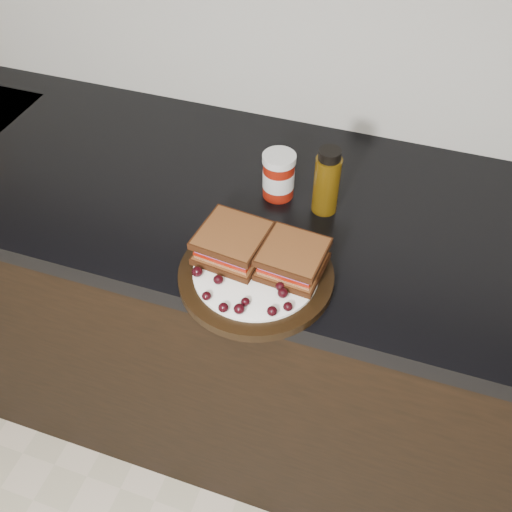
% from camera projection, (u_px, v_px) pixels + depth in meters
% --- Properties ---
extents(base_cabinets, '(3.96, 0.58, 0.86)m').
position_uv_depth(base_cabinets, '(310.00, 346.00, 1.50)').
color(base_cabinets, black).
rests_on(base_cabinets, ground_plane).
extents(countertop, '(3.98, 0.60, 0.04)m').
position_uv_depth(countertop, '(325.00, 220.00, 1.17)').
color(countertop, black).
rests_on(countertop, base_cabinets).
extents(plate, '(0.28, 0.28, 0.02)m').
position_uv_depth(plate, '(256.00, 276.00, 1.03)').
color(plate, black).
rests_on(plate, countertop).
extents(sandwich_left, '(0.13, 0.13, 0.05)m').
position_uv_depth(sandwich_left, '(232.00, 243.00, 1.02)').
color(sandwich_left, brown).
rests_on(sandwich_left, plate).
extents(sandwich_right, '(0.12, 0.12, 0.05)m').
position_uv_depth(sandwich_right, '(293.00, 259.00, 1.00)').
color(sandwich_right, brown).
rests_on(sandwich_right, plate).
extents(grape_0, '(0.02, 0.02, 0.02)m').
position_uv_depth(grape_0, '(197.00, 272.00, 1.00)').
color(grape_0, black).
rests_on(grape_0, plate).
extents(grape_1, '(0.02, 0.02, 0.02)m').
position_uv_depth(grape_1, '(218.00, 280.00, 0.99)').
color(grape_1, black).
rests_on(grape_1, plate).
extents(grape_2, '(0.02, 0.02, 0.02)m').
position_uv_depth(grape_2, '(207.00, 296.00, 0.96)').
color(grape_2, black).
rests_on(grape_2, plate).
extents(grape_3, '(0.02, 0.02, 0.02)m').
position_uv_depth(grape_3, '(223.00, 308.00, 0.95)').
color(grape_3, black).
rests_on(grape_3, plate).
extents(grape_4, '(0.02, 0.02, 0.02)m').
position_uv_depth(grape_4, '(239.00, 309.00, 0.94)').
color(grape_4, black).
rests_on(grape_4, plate).
extents(grape_5, '(0.02, 0.02, 0.01)m').
position_uv_depth(grape_5, '(245.00, 302.00, 0.96)').
color(grape_5, black).
rests_on(grape_5, plate).
extents(grape_6, '(0.02, 0.02, 0.02)m').
position_uv_depth(grape_6, '(272.00, 311.00, 0.94)').
color(grape_6, black).
rests_on(grape_6, plate).
extents(grape_7, '(0.02, 0.02, 0.02)m').
position_uv_depth(grape_7, '(288.00, 307.00, 0.95)').
color(grape_7, black).
rests_on(grape_7, plate).
extents(grape_8, '(0.02, 0.02, 0.02)m').
position_uv_depth(grape_8, '(283.00, 293.00, 0.97)').
color(grape_8, black).
rests_on(grape_8, plate).
extents(grape_9, '(0.02, 0.02, 0.02)m').
position_uv_depth(grape_9, '(280.00, 286.00, 0.98)').
color(grape_9, black).
rests_on(grape_9, plate).
extents(grape_10, '(0.02, 0.02, 0.02)m').
position_uv_depth(grape_10, '(299.00, 269.00, 1.01)').
color(grape_10, black).
rests_on(grape_10, plate).
extents(grape_11, '(0.02, 0.02, 0.02)m').
position_uv_depth(grape_11, '(286.00, 264.00, 1.01)').
color(grape_11, black).
rests_on(grape_11, plate).
extents(grape_12, '(0.02, 0.02, 0.02)m').
position_uv_depth(grape_12, '(293.00, 258.00, 1.02)').
color(grape_12, black).
rests_on(grape_12, plate).
extents(grape_13, '(0.02, 0.02, 0.01)m').
position_uv_depth(grape_13, '(225.00, 240.00, 1.06)').
color(grape_13, black).
rests_on(grape_13, plate).
extents(grape_14, '(0.02, 0.02, 0.02)m').
position_uv_depth(grape_14, '(217.00, 248.00, 1.04)').
color(grape_14, black).
rests_on(grape_14, plate).
extents(grape_15, '(0.02, 0.02, 0.02)m').
position_uv_depth(grape_15, '(216.00, 264.00, 1.01)').
color(grape_15, black).
rests_on(grape_15, plate).
extents(grape_16, '(0.02, 0.02, 0.02)m').
position_uv_depth(grape_16, '(235.00, 240.00, 1.05)').
color(grape_16, black).
rests_on(grape_16, plate).
extents(grape_17, '(0.02, 0.02, 0.02)m').
position_uv_depth(grape_17, '(224.00, 245.00, 1.04)').
color(grape_17, black).
rests_on(grape_17, plate).
extents(grape_18, '(0.02, 0.02, 0.02)m').
position_uv_depth(grape_18, '(209.00, 252.00, 1.03)').
color(grape_18, black).
rests_on(grape_18, plate).
extents(condiment_jar, '(0.08, 0.08, 0.10)m').
position_uv_depth(condiment_jar, '(279.00, 176.00, 1.16)').
color(condiment_jar, maroon).
rests_on(condiment_jar, countertop).
extents(oil_bottle, '(0.06, 0.06, 0.14)m').
position_uv_depth(oil_bottle, '(327.00, 181.00, 1.11)').
color(oil_bottle, '#442E06').
rests_on(oil_bottle, countertop).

